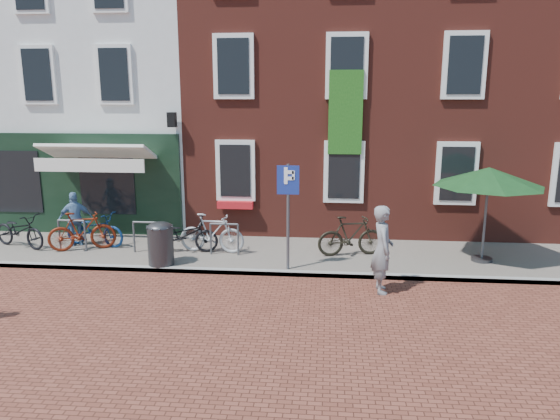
# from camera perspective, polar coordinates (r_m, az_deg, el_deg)

# --- Properties ---
(ground) EXTENTS (80.00, 80.00, 0.00)m
(ground) POSITION_cam_1_polar(r_m,az_deg,el_deg) (12.33, -9.47, -6.89)
(ground) COLOR brown
(sidewalk) EXTENTS (24.00, 3.00, 0.10)m
(sidewalk) POSITION_cam_1_polar(r_m,az_deg,el_deg) (13.51, -3.74, -4.79)
(sidewalk) COLOR slate
(sidewalk) RESTS_ON ground
(building_stucco) EXTENTS (8.00, 8.00, 9.00)m
(building_stucco) POSITION_cam_1_polar(r_m,az_deg,el_deg) (19.94, -19.04, 13.12)
(building_stucco) COLOR silver
(building_stucco) RESTS_ON ground
(building_brick_mid) EXTENTS (6.00, 8.00, 10.00)m
(building_brick_mid) POSITION_cam_1_polar(r_m,az_deg,el_deg) (18.28, 2.06, 15.46)
(building_brick_mid) COLOR maroon
(building_brick_mid) RESTS_ON ground
(building_brick_right) EXTENTS (6.00, 8.00, 10.00)m
(building_brick_right) POSITION_cam_1_polar(r_m,az_deg,el_deg) (18.90, 21.16, 14.56)
(building_brick_right) COLOR maroon
(building_brick_right) RESTS_ON ground
(litter_bin) EXTENTS (0.61, 0.61, 1.11)m
(litter_bin) POSITION_cam_1_polar(r_m,az_deg,el_deg) (12.64, -12.97, -3.35)
(litter_bin) COLOR #313134
(litter_bin) RESTS_ON sidewalk
(parking_sign) EXTENTS (0.50, 0.08, 2.46)m
(parking_sign) POSITION_cam_1_polar(r_m,az_deg,el_deg) (11.73, 0.89, 1.30)
(parking_sign) COLOR #4C4C4F
(parking_sign) RESTS_ON sidewalk
(parasol) EXTENTS (2.59, 2.59, 2.40)m
(parasol) POSITION_cam_1_polar(r_m,az_deg,el_deg) (13.21, 21.95, 3.76)
(parasol) COLOR #4C4C4F
(parasol) RESTS_ON sidewalk
(woman) EXTENTS (0.49, 0.71, 1.86)m
(woman) POSITION_cam_1_polar(r_m,az_deg,el_deg) (11.03, 11.16, -4.24)
(woman) COLOR gray
(woman) RESTS_ON ground
(cafe_person) EXTENTS (0.92, 0.73, 1.46)m
(cafe_person) POSITION_cam_1_polar(r_m,az_deg,el_deg) (14.89, -21.52, -0.92)
(cafe_person) COLOR #5F85AE
(cafe_person) RESTS_ON sidewalk
(bicycle_0) EXTENTS (1.85, 1.17, 0.92)m
(bicycle_0) POSITION_cam_1_polar(r_m,az_deg,el_deg) (15.37, -26.67, -2.02)
(bicycle_0) COLOR black
(bicycle_0) RESTS_ON sidewalk
(bicycle_1) EXTENTS (1.75, 1.06, 1.02)m
(bicycle_1) POSITION_cam_1_polar(r_m,az_deg,el_deg) (14.42, -20.90, -2.18)
(bicycle_1) COLOR #5F1A0A
(bicycle_1) RESTS_ON sidewalk
(bicycle_2) EXTENTS (1.83, 0.95, 0.92)m
(bicycle_2) POSITION_cam_1_polar(r_m,az_deg,el_deg) (14.74, -19.68, -1.98)
(bicycle_2) COLOR #0B2551
(bicycle_2) RESTS_ON sidewalk
(bicycle_3) EXTENTS (1.72, 0.60, 1.02)m
(bicycle_3) POSITION_cam_1_polar(r_m,az_deg,el_deg) (13.39, -7.49, -2.53)
(bicycle_3) COLOR #A5A5A8
(bicycle_3) RESTS_ON sidewalk
(bicycle_4) EXTENTS (1.81, 0.83, 0.92)m
(bicycle_4) POSITION_cam_1_polar(r_m,az_deg,el_deg) (13.53, -10.51, -2.71)
(bicycle_4) COLOR black
(bicycle_4) RESTS_ON sidewalk
(bicycle_5) EXTENTS (1.76, 0.86, 1.02)m
(bicycle_5) POSITION_cam_1_polar(r_m,az_deg,el_deg) (13.15, 7.78, -2.83)
(bicycle_5) COLOR black
(bicycle_5) RESTS_ON sidewalk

